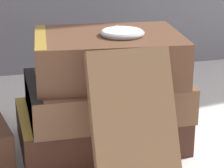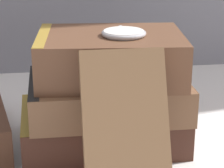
{
  "view_description": "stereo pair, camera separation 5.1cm",
  "coord_description": "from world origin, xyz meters",
  "views": [
    {
      "loc": [
        -0.1,
        -0.45,
        0.26
      ],
      "look_at": [
        0.02,
        0.03,
        0.08
      ],
      "focal_mm": 75.0,
      "sensor_mm": 36.0,
      "label": 1
    },
    {
      "loc": [
        -0.05,
        -0.46,
        0.26
      ],
      "look_at": [
        0.02,
        0.03,
        0.08
      ],
      "focal_mm": 75.0,
      "sensor_mm": 36.0,
      "label": 2
    }
  ],
  "objects": [
    {
      "name": "ground_plane",
      "position": [
        0.0,
        0.0,
        0.0
      ],
      "size": [
        3.0,
        3.0,
        0.0
      ],
      "primitive_type": "plane",
      "color": "silver"
    },
    {
      "name": "book_flat_bottom",
      "position": [
        0.01,
        0.05,
        0.02
      ],
      "size": [
        0.19,
        0.13,
        0.04
      ],
      "rotation": [
        0.0,
        0.0,
        0.02
      ],
      "color": "#422319",
      "rests_on": "ground_plane"
    },
    {
      "name": "book_flat_middle",
      "position": [
        0.01,
        0.05,
        0.06
      ],
      "size": [
        0.18,
        0.12,
        0.04
      ],
      "rotation": [
        0.0,
        0.0,
        -0.0
      ],
      "color": "brown",
      "rests_on": "book_flat_bottom"
    },
    {
      "name": "book_flat_top",
      "position": [
        0.02,
        0.05,
        0.11
      ],
      "size": [
        0.17,
        0.13,
        0.05
      ],
      "rotation": [
        0.0,
        0.0,
        -0.09
      ],
      "color": "brown",
      "rests_on": "book_flat_middle"
    },
    {
      "name": "book_leaning_front",
      "position": [
        0.02,
        -0.06,
        0.07
      ],
      "size": [
        0.08,
        0.08,
        0.14
      ],
      "rotation": [
        -0.43,
        0.0,
        0.0
      ],
      "color": "brown",
      "rests_on": "ground_plane"
    },
    {
      "name": "pocket_watch",
      "position": [
        0.04,
        0.04,
        0.14
      ],
      "size": [
        0.05,
        0.05,
        0.01
      ],
      "color": "white",
      "rests_on": "book_flat_top"
    },
    {
      "name": "reading_glasses",
      "position": [
        -0.02,
        0.16,
        0.0
      ],
      "size": [
        0.12,
        0.08,
        0.0
      ],
      "rotation": [
        0.0,
        0.0,
        0.29
      ],
      "color": "#ADADB2",
      "rests_on": "ground_plane"
    }
  ]
}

